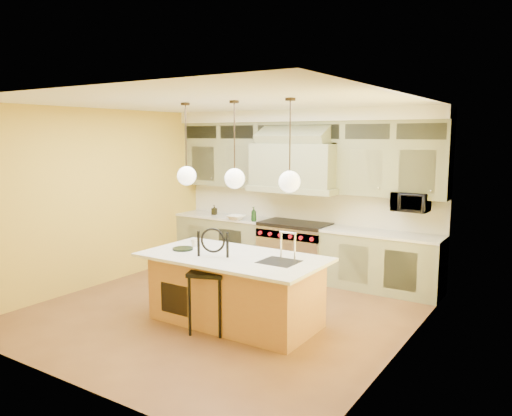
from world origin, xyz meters
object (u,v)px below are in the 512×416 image
Objects in this scene: kitchen_island at (236,288)px; microwave at (411,202)px; range at (295,249)px; counter_stool at (210,273)px.

kitchen_island is 3.10m from microwave.
counter_stool is (0.28, -2.78, 0.26)m from range.
kitchen_island is at bearing 50.30° from counter_stool.
counter_stool is at bearing -120.13° from microwave.
microwave is at bearing 38.87° from counter_stool.
microwave is (1.95, 0.11, 0.96)m from range.
range is 2.21× the size of microwave.
kitchen_island is 4.44× the size of microwave.
kitchen_island reaches higher than range.
microwave is at bearing 58.50° from kitchen_island.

